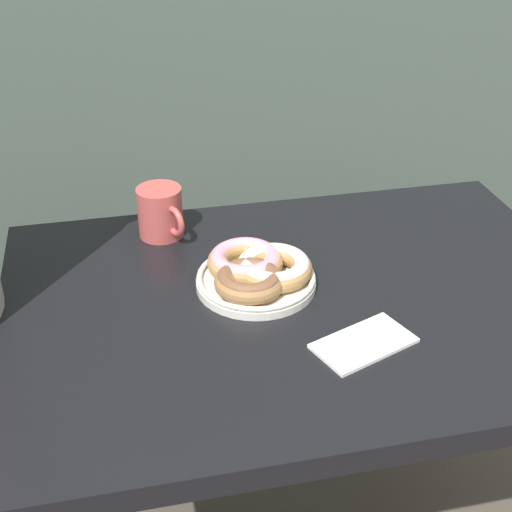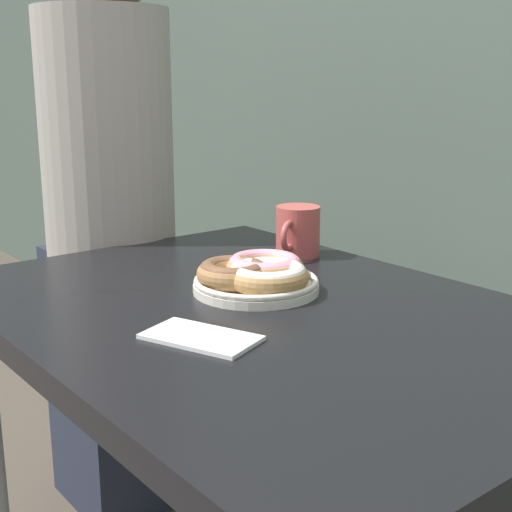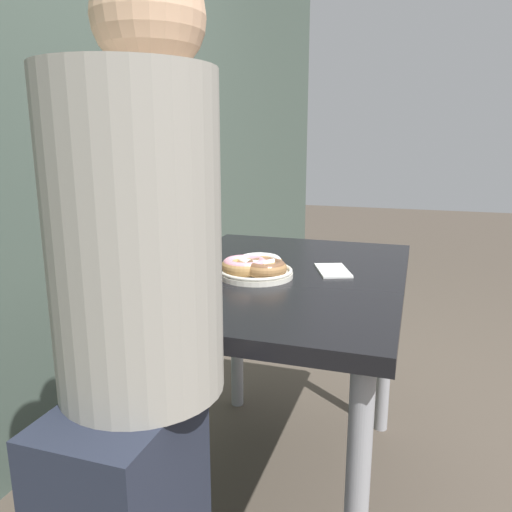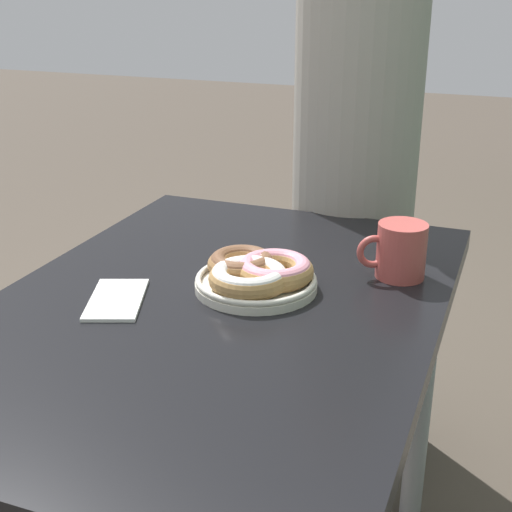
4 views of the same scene
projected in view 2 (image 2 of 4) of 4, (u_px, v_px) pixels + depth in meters
dining_table at (263, 362)px, 1.11m from camera, size 1.01×0.71×0.72m
donut_plate at (257, 274)px, 1.16m from camera, size 0.22×0.21×0.05m
coffee_mug at (297, 231)px, 1.39m from camera, size 0.09×0.12×0.10m
person_figure at (107, 234)px, 1.63m from camera, size 0.38×0.29×1.38m
napkin at (201, 337)px, 0.95m from camera, size 0.17×0.13×0.01m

